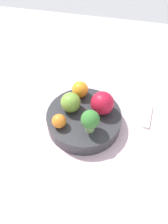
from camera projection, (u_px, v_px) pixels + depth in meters
name	position (u px, v px, depth m)	size (l,w,h in m)	color
ground_plane	(84.00, 128.00, 0.61)	(6.00, 6.00, 0.00)	gray
table_surface	(84.00, 126.00, 0.60)	(1.20, 1.20, 0.02)	silver
bowl	(84.00, 119.00, 0.58)	(0.20, 0.20, 0.04)	#2D2D33
broccoli	(90.00, 120.00, 0.51)	(0.04, 0.04, 0.06)	#8CB76B
apple_red	(71.00, 102.00, 0.56)	(0.05, 0.05, 0.05)	olive
apple_green	(102.00, 103.00, 0.55)	(0.06, 0.06, 0.06)	#B7142D
orange_front	(80.00, 89.00, 0.59)	(0.05, 0.05, 0.05)	orange
orange_back	(59.00, 121.00, 0.53)	(0.04, 0.04, 0.04)	orange
spoon	(148.00, 116.00, 0.61)	(0.08, 0.02, 0.01)	silver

